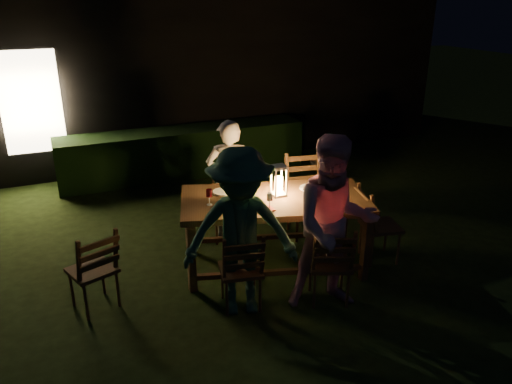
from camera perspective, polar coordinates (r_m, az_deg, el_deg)
name	(u,v)px	position (r m, az deg, el deg)	size (l,w,h in m)	color
garden_envelope	(174,63)	(10.87, -9.40, 14.30)	(40.00, 40.00, 3.20)	black
dining_table	(275,205)	(5.53, 2.14, -1.44)	(2.25, 1.55, 0.85)	#51311B
chair_near_left	(241,283)	(5.03, -1.72, -10.32)	(0.48, 0.50, 0.90)	#51311B
chair_near_right	(329,277)	(5.17, 8.37, -9.55)	(0.54, 0.56, 0.92)	#51311B
chair_far_left	(230,217)	(6.37, -2.98, -2.82)	(0.55, 0.57, 0.97)	#51311B
chair_far_right	(307,210)	(6.49, 5.82, -2.11)	(0.55, 0.58, 1.08)	#51311B
chair_end	(378,237)	(6.03, 13.76, -5.06)	(0.53, 0.51, 0.95)	#51311B
chair_spare	(95,283)	(5.26, -17.95, -9.89)	(0.54, 0.55, 0.92)	#51311B
person_house_side	(229,180)	(6.24, -3.10, 1.36)	(0.56, 0.37, 1.54)	beige
person_opp_right	(334,225)	(4.84, 8.93, -3.71)	(0.86, 0.67, 1.77)	pink
person_opp_left	(241,233)	(4.70, -1.76, -4.75)	(1.09, 0.63, 1.69)	#306047
lantern	(279,182)	(5.49, 2.61, 1.11)	(0.16, 0.16, 0.35)	white
plate_far_left	(224,192)	(5.64, -3.72, 0.04)	(0.25, 0.25, 0.01)	white
plate_near_left	(226,207)	(5.23, -3.44, -1.74)	(0.25, 0.25, 0.01)	white
plate_far_right	(310,188)	(5.77, 6.24, 0.47)	(0.25, 0.25, 0.01)	white
plate_near_right	(319,203)	(5.38, 7.26, -1.23)	(0.25, 0.25, 0.01)	white
wineglass_a	(245,182)	(5.68, -1.26, 1.12)	(0.06, 0.06, 0.18)	#59070F
wineglass_b	(209,197)	(5.29, -5.36, -0.59)	(0.06, 0.06, 0.18)	#59070F
wineglass_c	(307,199)	(5.26, 5.86, -0.75)	(0.06, 0.06, 0.18)	#59070F
wineglass_d	(326,182)	(5.75, 8.01, 1.14)	(0.06, 0.06, 0.18)	#59070F
wineglass_e	(270,201)	(5.17, 1.58, -1.04)	(0.06, 0.06, 0.18)	silver
bottle_table	(252,187)	(5.41, -0.44, 0.62)	(0.07, 0.07, 0.28)	#0F471E
napkin_left	(265,209)	(5.18, 1.05, -1.99)	(0.18, 0.14, 0.01)	red
napkin_right	(330,205)	(5.33, 8.50, -1.52)	(0.18, 0.14, 0.01)	red
phone	(220,211)	(5.16, -4.16, -2.16)	(0.14, 0.07, 0.01)	black
side_table	(327,166)	(7.38, 8.10, 2.93)	(0.49, 0.49, 0.66)	olive
ice_bucket	(328,154)	(7.32, 8.18, 4.32)	(0.30, 0.30, 0.22)	#A5A8AD
bottle_bucket_a	(326,152)	(7.25, 8.02, 4.57)	(0.07, 0.07, 0.32)	#0F471E
bottle_bucket_b	(329,150)	(7.37, 8.38, 4.82)	(0.07, 0.07, 0.32)	#0F471E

